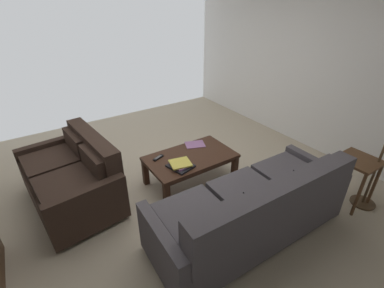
# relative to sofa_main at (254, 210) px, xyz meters

# --- Properties ---
(ground_plane) EXTENTS (5.02, 5.54, 0.01)m
(ground_plane) POSITION_rel_sofa_main_xyz_m (0.24, -1.18, -0.38)
(ground_plane) COLOR #B7A88E
(wall_left) EXTENTS (0.12, 5.54, 2.60)m
(wall_left) POSITION_rel_sofa_main_xyz_m (-2.27, -1.18, 0.93)
(wall_left) COLOR white
(wall_left) RESTS_ON ground
(sofa_main) EXTENTS (2.10, 0.88, 0.86)m
(sofa_main) POSITION_rel_sofa_main_xyz_m (0.00, 0.00, 0.00)
(sofa_main) COLOR black
(sofa_main) RESTS_ON ground
(loveseat_near) EXTENTS (0.97, 1.46, 0.83)m
(loveseat_near) POSITION_rel_sofa_main_xyz_m (1.37, -1.59, -0.01)
(loveseat_near) COLOR black
(loveseat_near) RESTS_ON ground
(coffee_table) EXTENTS (1.14, 0.67, 0.41)m
(coffee_table) POSITION_rel_sofa_main_xyz_m (-0.00, -1.15, -0.02)
(coffee_table) COLOR #3D2316
(coffee_table) RESTS_ON ground
(end_table) EXTENTS (0.41, 0.41, 0.61)m
(end_table) POSITION_rel_sofa_main_xyz_m (-1.39, 0.24, 0.11)
(end_table) COLOR brown
(end_table) RESTS_ON ground
(book_stack) EXTENTS (0.31, 0.33, 0.06)m
(book_stack) POSITION_rel_sofa_main_xyz_m (0.24, -1.01, 0.07)
(book_stack) COLOR black
(book_stack) RESTS_ON coffee_table
(tv_remote) EXTENTS (0.17, 0.10, 0.02)m
(tv_remote) POSITION_rel_sofa_main_xyz_m (0.38, -1.33, 0.05)
(tv_remote) COLOR black
(tv_remote) RESTS_ON coffee_table
(loose_magazine) EXTENTS (0.32, 0.28, 0.01)m
(loose_magazine) POSITION_rel_sofa_main_xyz_m (-0.22, -1.38, 0.04)
(loose_magazine) COLOR #996699
(loose_magazine) RESTS_ON coffee_table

